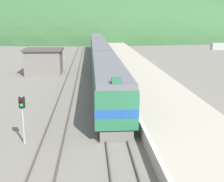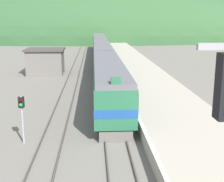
{
  "view_description": "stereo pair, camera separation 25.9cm",
  "coord_description": "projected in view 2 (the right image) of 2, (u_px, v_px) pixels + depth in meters",
  "views": [
    {
      "loc": [
        -1.67,
        0.54,
        8.12
      ],
      "look_at": [
        0.04,
        25.03,
        2.35
      ],
      "focal_mm": 50.0,
      "sensor_mm": 36.0,
      "label": 1
    },
    {
      "loc": [
        -1.41,
        0.52,
        8.12
      ],
      "look_at": [
        0.04,
        25.03,
        2.35
      ],
      "focal_mm": 50.0,
      "sensor_mm": 36.0,
      "label": 2
    }
  ],
  "objects": [
    {
      "name": "carriage_second",
      "position": [
        102.0,
        54.0,
        52.25
      ],
      "size": [
        2.93,
        22.75,
        3.98
      ],
      "color": "black",
      "rests_on": "ground"
    },
    {
      "name": "track_main",
      "position": [
        100.0,
        55.0,
        69.44
      ],
      "size": [
        1.52,
        180.0,
        0.16
      ],
      "color": "#4C443D",
      "rests_on": "ground"
    },
    {
      "name": "signal_post_siding",
      "position": [
        22.0,
        110.0,
        20.17
      ],
      "size": [
        0.36,
        0.42,
        3.23
      ],
      "color": "#9E9EA3",
      "rests_on": "ground"
    },
    {
      "name": "station_shed",
      "position": [
        46.0,
        61.0,
        45.71
      ],
      "size": [
        5.56,
        4.89,
        3.77
      ],
      "color": "slate",
      "rests_on": "ground"
    },
    {
      "name": "distant_hills",
      "position": [
        97.0,
        39.0,
        122.8
      ],
      "size": [
        143.9,
        64.76,
        41.79
      ],
      "color": "#335B33",
      "rests_on": "ground"
    },
    {
      "name": "express_train_lead_car",
      "position": [
        109.0,
        81.0,
        30.05
      ],
      "size": [
        2.94,
        20.69,
        4.34
      ],
      "color": "black",
      "rests_on": "ground"
    },
    {
      "name": "platform",
      "position": [
        134.0,
        66.0,
        50.2
      ],
      "size": [
        6.59,
        140.0,
        0.98
      ],
      "color": "#B2A893",
      "rests_on": "ground"
    },
    {
      "name": "track_siding",
      "position": [
        81.0,
        55.0,
        69.19
      ],
      "size": [
        1.52,
        180.0,
        0.16
      ],
      "color": "#4C443D",
      "rests_on": "ground"
    },
    {
      "name": "carriage_third",
      "position": [
        99.0,
        43.0,
        75.21
      ],
      "size": [
        2.93,
        22.75,
        3.98
      ],
      "color": "black",
      "rests_on": "ground"
    }
  ]
}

